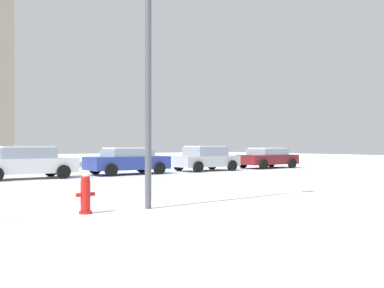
{
  "coord_description": "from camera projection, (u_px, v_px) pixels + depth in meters",
  "views": [
    {
      "loc": [
        -2.16,
        -11.99,
        1.59
      ],
      "look_at": [
        10.93,
        5.55,
        1.61
      ],
      "focal_mm": 42.02,
      "sensor_mm": 36.0,
      "label": 1
    }
  ],
  "objects": [
    {
      "name": "fire_hydrant",
      "position": [
        85.0,
        193.0,
        10.27
      ],
      "size": [
        0.44,
        0.3,
        0.92
      ],
      "color": "red",
      "rests_on": "ground"
    },
    {
      "name": "street_lamp",
      "position": [
        157.0,
        53.0,
        11.24
      ],
      "size": [
        1.71,
        0.36,
        6.43
      ],
      "color": "#4C4F54",
      "rests_on": "ground"
    },
    {
      "name": "parked_car_white",
      "position": [
        25.0,
        162.0,
        20.57
      ],
      "size": [
        4.54,
        2.04,
        1.5
      ],
      "color": "white",
      "rests_on": "ground"
    },
    {
      "name": "parked_car_blue",
      "position": [
        127.0,
        161.0,
        23.74
      ],
      "size": [
        4.33,
        2.16,
        1.42
      ],
      "color": "#283D93",
      "rests_on": "ground"
    },
    {
      "name": "parked_car_silver",
      "position": [
        205.0,
        158.0,
        26.91
      ],
      "size": [
        3.95,
        2.2,
        1.49
      ],
      "color": "silver",
      "rests_on": "ground"
    },
    {
      "name": "parked_car_maroon",
      "position": [
        268.0,
        158.0,
        30.04
      ],
      "size": [
        4.14,
        2.19,
        1.35
      ],
      "color": "maroon",
      "rests_on": "ground"
    }
  ]
}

